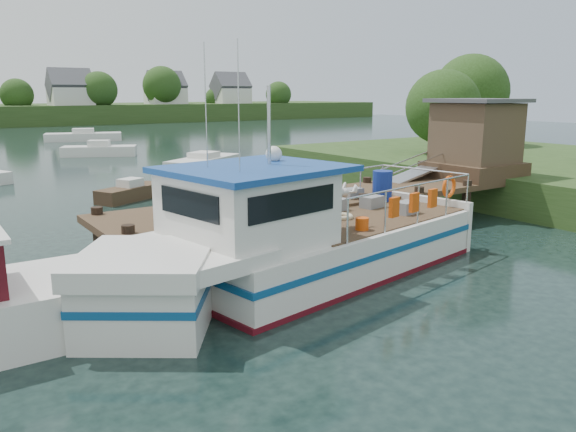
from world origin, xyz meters
TOP-DOWN VIEW (x-y plane):
  - ground_plane at (0.00, 0.00)m, footprint 160.00×160.00m
  - dock at (6.51, 0.01)m, footprint 16.60×3.00m
  - lobster_boat at (-1.99, -3.20)m, footprint 12.09×5.23m
  - moored_rowboat at (-1.57, 10.16)m, footprint 3.47×2.50m
  - moored_far at (5.27, 44.16)m, footprint 7.63×4.43m
  - moored_b at (2.51, 29.15)m, footprint 5.67×3.91m
  - moored_c at (6.22, 18.76)m, footprint 6.32×5.14m

SIDE VIEW (x-z plane):
  - ground_plane at x=0.00m, z-range 0.00..0.00m
  - moored_rowboat at x=-1.57m, z-range -0.12..0.84m
  - moored_c at x=6.22m, z-range -0.13..0.85m
  - moored_b at x=2.51m, z-range -0.15..1.04m
  - moored_far at x=5.27m, z-range -0.16..1.07m
  - lobster_boat at x=-1.99m, z-range -1.84..3.93m
  - dock at x=6.51m, z-range -0.15..4.63m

